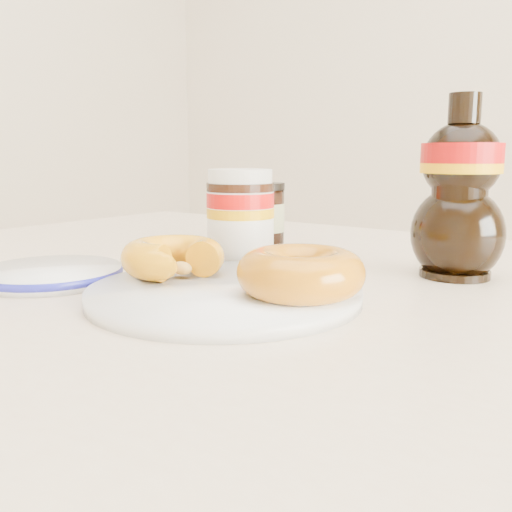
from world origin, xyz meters
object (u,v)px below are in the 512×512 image
Objects in this scene: nutella_jar at (240,213)px; dark_jar at (265,215)px; donut_bitten at (173,257)px; blue_rim_saucer at (51,273)px; plate at (224,293)px; syrup_bottle at (460,187)px; donut_whole at (301,273)px; dining_table at (327,361)px.

nutella_jar reaches higher than dark_jar.
donut_bitten is 0.14m from blue_rim_saucer.
plate is 0.33m from dark_jar.
syrup_bottle reaches higher than plate.
dark_jar is (-0.06, 0.14, -0.02)m from nutella_jar.
dark_jar is 0.61× the size of blue_rim_saucer.
dark_jar is 0.34m from blue_rim_saucer.
plate is at bearing -25.11° from donut_bitten.
donut_whole is at bearing -37.62° from nutella_jar.
blue_rim_saucer is (-0.20, -0.05, 0.00)m from plate.
donut_whole is (0.15, 0.01, 0.00)m from donut_bitten.
dining_table is 9.12× the size of blue_rim_saucer.
syrup_bottle is 0.46m from blue_rim_saucer.
dining_table is 0.20m from donut_bitten.
nutella_jar is at bearing 166.10° from dining_table.
donut_bitten is 0.53× the size of syrup_bottle.
donut_whole is 1.22× the size of dark_jar.
plate is 1.29× the size of syrup_bottle.
dining_table is 0.30m from dark_jar.
nutella_jar is 0.26m from syrup_bottle.
dining_table is 0.15m from plate.
donut_whole is (0.07, 0.02, 0.03)m from plate.
plate is 1.68× the size of blue_rim_saucer.
donut_bitten is at bearing -134.53° from syrup_bottle.
donut_whole is 0.29m from blue_rim_saucer.
dark_jar reaches higher than plate.
donut_bitten is at bearing 25.71° from blue_rim_saucer.
donut_bitten is (-0.13, -0.10, 0.11)m from dining_table.
donut_whole reaches higher than blue_rim_saucer.
nutella_jar is (-0.02, 0.14, 0.03)m from donut_bitten.
plate is 2.42× the size of donut_bitten.
plate is 0.29m from syrup_bottle.
plate is 0.08m from donut_whole.
dining_table is 7.01× the size of syrup_bottle.
syrup_bottle is 2.14× the size of dark_jar.
syrup_bottle is at bearing 19.53° from nutella_jar.
nutella_jar reaches higher than plate.
blue_rim_saucer is at bearing -147.34° from dining_table.
syrup_bottle is (0.09, 0.12, 0.18)m from dining_table.
dark_jar is (-0.08, 0.28, 0.01)m from donut_bitten.
donut_whole is at bearing -75.77° from dining_table.
dark_jar reaches higher than dining_table.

